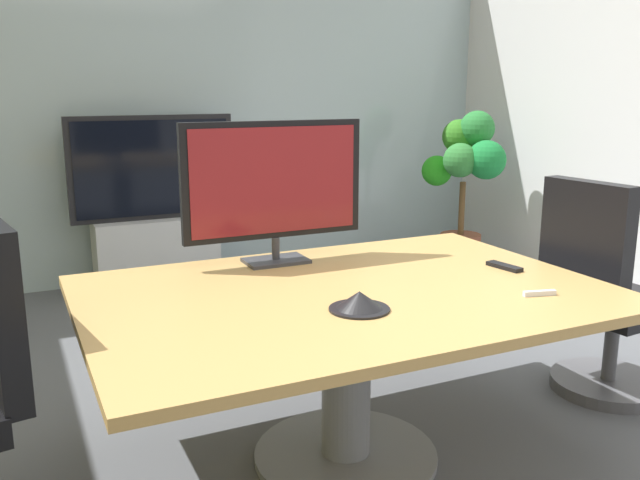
{
  "coord_description": "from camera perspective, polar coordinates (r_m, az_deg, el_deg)",
  "views": [
    {
      "loc": [
        -1.25,
        -2.28,
        1.51
      ],
      "look_at": [
        -0.07,
        0.22,
        0.88
      ],
      "focal_mm": 37.93,
      "sensor_mm": 36.0,
      "label": 1
    }
  ],
  "objects": [
    {
      "name": "ground_plane",
      "position": [
        3.01,
        3.15,
        -17.33
      ],
      "size": [
        7.16,
        7.16,
        0.0
      ],
      "primitive_type": "plane",
      "color": "#515459"
    },
    {
      "name": "wall_back_glass_partition",
      "position": [
        5.51,
        -12.37,
        11.95
      ],
      "size": [
        5.66,
        0.1,
        2.91
      ],
      "primitive_type": "cube",
      "color": "#9EB2B7",
      "rests_on": "ground"
    },
    {
      "name": "conference_table",
      "position": [
        2.72,
        2.26,
        -7.46
      ],
      "size": [
        2.02,
        1.39,
        0.73
      ],
      "color": "#B2894C",
      "rests_on": "ground"
    },
    {
      "name": "office_chair_right",
      "position": [
        3.59,
        22.75,
        -5.27
      ],
      "size": [
        0.62,
        0.59,
        1.09
      ],
      "rotation": [
        0.0,
        0.0,
        1.67
      ],
      "color": "#4C4C51",
      "rests_on": "ground"
    },
    {
      "name": "tv_monitor",
      "position": [
        3.02,
        -3.9,
        4.75
      ],
      "size": [
        0.84,
        0.18,
        0.64
      ],
      "color": "#333338",
      "rests_on": "conference_table"
    },
    {
      "name": "wall_display_unit",
      "position": [
        5.22,
        -13.69,
        0.64
      ],
      "size": [
        1.2,
        0.36,
        1.31
      ],
      "color": "#B7BABC",
      "rests_on": "ground"
    },
    {
      "name": "potted_plant",
      "position": [
        5.7,
        12.16,
        5.43
      ],
      "size": [
        0.56,
        0.63,
        1.32
      ],
      "color": "brown",
      "rests_on": "ground"
    },
    {
      "name": "conference_phone",
      "position": [
        2.42,
        3.34,
        -5.23
      ],
      "size": [
        0.22,
        0.22,
        0.07
      ],
      "color": "black",
      "rests_on": "conference_table"
    },
    {
      "name": "remote_control",
      "position": [
        3.08,
        15.29,
        -2.17
      ],
      "size": [
        0.08,
        0.18,
        0.02
      ],
      "primitive_type": "cube",
      "rotation": [
        0.0,
        0.0,
        0.16
      ],
      "color": "black",
      "rests_on": "conference_table"
    },
    {
      "name": "whiteboard_marker",
      "position": [
        2.72,
        18.04,
        -4.29
      ],
      "size": [
        0.13,
        0.05,
        0.02
      ],
      "primitive_type": "cube",
      "rotation": [
        0.0,
        0.0,
        -0.25
      ],
      "color": "silver",
      "rests_on": "conference_table"
    }
  ]
}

